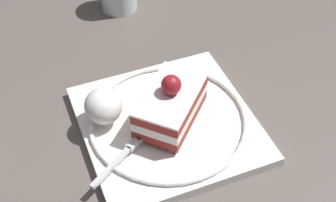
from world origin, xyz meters
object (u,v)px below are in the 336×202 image
cake_slice (171,104)px  whipped_cream_dollop (103,106)px  fork (125,152)px  dessert_plate (168,123)px

cake_slice → whipped_cream_dollop: bearing=-15.2°
whipped_cream_dollop → fork: size_ratio=0.50×
cake_slice → whipped_cream_dollop: cake_slice is taller
cake_slice → fork: size_ratio=1.25×
whipped_cream_dollop → cake_slice: bearing=164.8°
whipped_cream_dollop → fork: (-0.01, 0.06, -0.02)m
cake_slice → fork: (0.07, 0.04, -0.02)m
whipped_cream_dollop → fork: bearing=100.3°
dessert_plate → fork: bearing=31.7°
dessert_plate → fork: fork is taller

